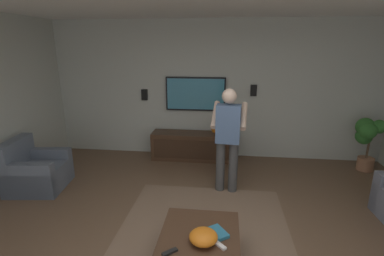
{
  "coord_description": "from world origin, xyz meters",
  "views": [
    {
      "loc": [
        -2.54,
        -0.21,
        2.23
      ],
      "look_at": [
        1.16,
        0.23,
        1.15
      ],
      "focal_mm": 26.59,
      "sensor_mm": 36.0,
      "label": 1
    }
  ],
  "objects_px": {
    "book": "(217,233)",
    "vase_round": "(217,128)",
    "remote_black": "(170,252)",
    "wall_speaker_left": "(254,90)",
    "remote_white": "(220,245)",
    "media_console": "(194,146)",
    "potted_plant_tall": "(367,136)",
    "person_standing": "(228,135)",
    "bowl": "(203,237)",
    "armchair": "(36,172)",
    "coffee_table": "(199,247)",
    "tv": "(196,94)",
    "wall_speaker_right": "(144,95)"
  },
  "relations": [
    {
      "from": "coffee_table",
      "to": "wall_speaker_right",
      "type": "distance_m",
      "value": 3.7
    },
    {
      "from": "bowl",
      "to": "remote_black",
      "type": "distance_m",
      "value": 0.35
    },
    {
      "from": "media_console",
      "to": "person_standing",
      "type": "distance_m",
      "value": 1.56
    },
    {
      "from": "armchair",
      "to": "remote_white",
      "type": "xyz_separation_m",
      "value": [
        -1.58,
        -2.99,
        0.13
      ]
    },
    {
      "from": "media_console",
      "to": "bowl",
      "type": "relative_size",
      "value": 6.1
    },
    {
      "from": "media_console",
      "to": "person_standing",
      "type": "xyz_separation_m",
      "value": [
        -1.26,
        -0.66,
        0.66
      ]
    },
    {
      "from": "remote_black",
      "to": "wall_speaker_left",
      "type": "height_order",
      "value": "wall_speaker_left"
    },
    {
      "from": "tv",
      "to": "bowl",
      "type": "xyz_separation_m",
      "value": [
        -3.32,
        -0.43,
        -0.84
      ]
    },
    {
      "from": "armchair",
      "to": "remote_black",
      "type": "xyz_separation_m",
      "value": [
        -1.73,
        -2.54,
        0.13
      ]
    },
    {
      "from": "remote_white",
      "to": "remote_black",
      "type": "relative_size",
      "value": 1.0
    },
    {
      "from": "media_console",
      "to": "bowl",
      "type": "distance_m",
      "value": 3.12
    },
    {
      "from": "coffee_table",
      "to": "wall_speaker_right",
      "type": "height_order",
      "value": "wall_speaker_right"
    },
    {
      "from": "remote_black",
      "to": "wall_speaker_right",
      "type": "height_order",
      "value": "wall_speaker_right"
    },
    {
      "from": "armchair",
      "to": "media_console",
      "type": "height_order",
      "value": "armchair"
    },
    {
      "from": "coffee_table",
      "to": "remote_black",
      "type": "height_order",
      "value": "remote_black"
    },
    {
      "from": "tv",
      "to": "vase_round",
      "type": "height_order",
      "value": "tv"
    },
    {
      "from": "wall_speaker_right",
      "to": "tv",
      "type": "bearing_deg",
      "value": -90.71
    },
    {
      "from": "remote_white",
      "to": "wall_speaker_left",
      "type": "bearing_deg",
      "value": -54.17
    },
    {
      "from": "book",
      "to": "remote_white",
      "type": "bearing_deg",
      "value": 154.76
    },
    {
      "from": "person_standing",
      "to": "remote_white",
      "type": "xyz_separation_m",
      "value": [
        -1.86,
        0.07,
        -0.52
      ]
    },
    {
      "from": "person_standing",
      "to": "remote_black",
      "type": "relative_size",
      "value": 10.93
    },
    {
      "from": "potted_plant_tall",
      "to": "remote_white",
      "type": "distance_m",
      "value": 3.92
    },
    {
      "from": "armchair",
      "to": "person_standing",
      "type": "relative_size",
      "value": 0.55
    },
    {
      "from": "potted_plant_tall",
      "to": "book",
      "type": "relative_size",
      "value": 4.48
    },
    {
      "from": "remote_black",
      "to": "book",
      "type": "relative_size",
      "value": 0.68
    },
    {
      "from": "remote_white",
      "to": "wall_speaker_left",
      "type": "height_order",
      "value": "wall_speaker_left"
    },
    {
      "from": "book",
      "to": "wall_speaker_left",
      "type": "xyz_separation_m",
      "value": [
        3.2,
        -0.59,
        0.97
      ]
    },
    {
      "from": "person_standing",
      "to": "media_console",
      "type": "bearing_deg",
      "value": 33.03
    },
    {
      "from": "media_console",
      "to": "person_standing",
      "type": "bearing_deg",
      "value": 27.63
    },
    {
      "from": "book",
      "to": "wall_speaker_right",
      "type": "distance_m",
      "value": 3.68
    },
    {
      "from": "person_standing",
      "to": "wall_speaker_left",
      "type": "distance_m",
      "value": 1.65
    },
    {
      "from": "coffee_table",
      "to": "book",
      "type": "distance_m",
      "value": 0.22
    },
    {
      "from": "armchair",
      "to": "wall_speaker_left",
      "type": "bearing_deg",
      "value": 19.82
    },
    {
      "from": "potted_plant_tall",
      "to": "wall_speaker_left",
      "type": "xyz_separation_m",
      "value": [
        0.43,
        2.02,
        0.73
      ]
    },
    {
      "from": "book",
      "to": "vase_round",
      "type": "bearing_deg",
      "value": -33.29
    },
    {
      "from": "tv",
      "to": "coffee_table",
      "type": "bearing_deg",
      "value": 6.8
    },
    {
      "from": "coffee_table",
      "to": "vase_round",
      "type": "height_order",
      "value": "vase_round"
    },
    {
      "from": "person_standing",
      "to": "bowl",
      "type": "height_order",
      "value": "person_standing"
    },
    {
      "from": "tv",
      "to": "bowl",
      "type": "distance_m",
      "value": 3.45
    },
    {
      "from": "armchair",
      "to": "person_standing",
      "type": "distance_m",
      "value": 3.14
    },
    {
      "from": "media_console",
      "to": "remote_white",
      "type": "xyz_separation_m",
      "value": [
        -3.11,
        -0.59,
        0.14
      ]
    },
    {
      "from": "armchair",
      "to": "coffee_table",
      "type": "bearing_deg",
      "value": -34.9
    },
    {
      "from": "armchair",
      "to": "potted_plant_tall",
      "type": "distance_m",
      "value": 5.75
    },
    {
      "from": "coffee_table",
      "to": "wall_speaker_right",
      "type": "bearing_deg",
      "value": 23.92
    },
    {
      "from": "vase_round",
      "to": "wall_speaker_left",
      "type": "height_order",
      "value": "wall_speaker_left"
    },
    {
      "from": "remote_white",
      "to": "book",
      "type": "bearing_deg",
      "value": -34.59
    },
    {
      "from": "bowl",
      "to": "vase_round",
      "type": "height_order",
      "value": "vase_round"
    },
    {
      "from": "coffee_table",
      "to": "tv",
      "type": "relative_size",
      "value": 0.83
    },
    {
      "from": "potted_plant_tall",
      "to": "remote_white",
      "type": "bearing_deg",
      "value": 138.77
    },
    {
      "from": "remote_black",
      "to": "vase_round",
      "type": "bearing_deg",
      "value": -135.73
    }
  ]
}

